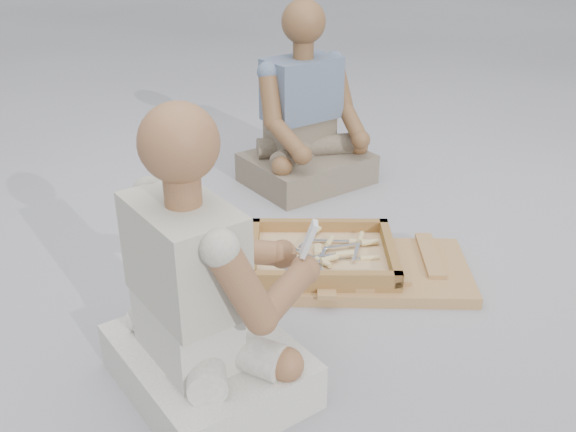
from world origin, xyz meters
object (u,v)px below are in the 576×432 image
object	(u,v)px
carved_panel	(380,270)
tool_tray	(322,255)
companion	(306,125)
craftsman	(203,302)

from	to	relation	value
carved_panel	tool_tray	distance (m)	0.23
carved_panel	companion	bearing A→B (deg)	87.85
tool_tray	craftsman	size ratio (longest dim) A/B	0.77
companion	tool_tray	bearing A→B (deg)	57.12
carved_panel	craftsman	distance (m)	0.89
companion	craftsman	bearing A→B (deg)	42.57
tool_tray	companion	xyz separation A→B (m)	(0.24, 0.85, 0.23)
carved_panel	tool_tray	bearing A→B (deg)	153.43
carved_panel	tool_tray	size ratio (longest dim) A/B	1.00
carved_panel	companion	world-z (taller)	companion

